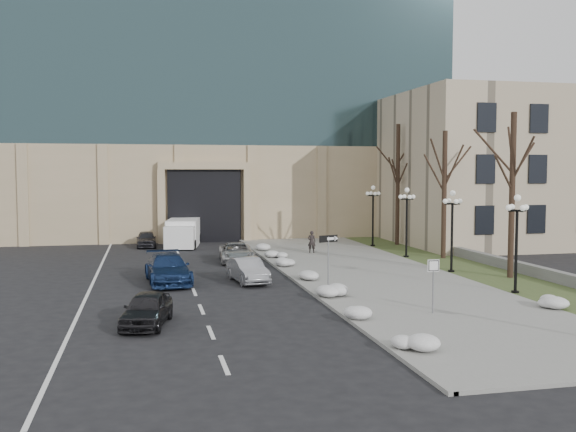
% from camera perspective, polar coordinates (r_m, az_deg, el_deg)
% --- Properties ---
extents(ground, '(160.00, 160.00, 0.00)m').
position_cam_1_polar(ground, '(23.45, 9.93, -10.50)').
color(ground, black).
rests_on(ground, ground).
extents(sidewalk, '(9.00, 40.00, 0.12)m').
position_cam_1_polar(sidewalk, '(37.49, 6.68, -4.91)').
color(sidewalk, gray).
rests_on(sidewalk, ground).
extents(curb, '(0.30, 40.00, 0.14)m').
position_cam_1_polar(curb, '(36.27, -0.08, -5.16)').
color(curb, gray).
rests_on(curb, ground).
extents(grass_strip, '(4.00, 40.00, 0.10)m').
position_cam_1_polar(grass_strip, '(40.09, 15.51, -4.46)').
color(grass_strip, '#3C4B25').
rests_on(grass_strip, ground).
extents(stone_wall, '(0.50, 30.00, 0.70)m').
position_cam_1_polar(stone_wall, '(42.74, 16.63, -3.56)').
color(stone_wall, gray).
rests_on(stone_wall, ground).
extents(office_tower, '(40.00, 24.70, 36.00)m').
position_cam_1_polar(office_tower, '(66.11, -6.72, 15.00)').
color(office_tower, tan).
rests_on(office_tower, ground).
extents(classical_building, '(22.00, 18.12, 12.00)m').
position_cam_1_polar(classical_building, '(57.80, 19.61, 3.92)').
color(classical_building, '#BDAB8E').
rests_on(classical_building, ground).
extents(car_a, '(2.31, 4.01, 1.28)m').
position_cam_1_polar(car_a, '(25.07, -12.43, -8.08)').
color(car_a, black).
rests_on(car_a, ground).
extents(car_b, '(1.89, 4.08, 1.30)m').
position_cam_1_polar(car_b, '(33.89, -3.61, -4.83)').
color(car_b, '#96979D').
rests_on(car_b, ground).
extents(car_c, '(2.52, 5.37, 1.52)m').
position_cam_1_polar(car_c, '(34.21, -10.63, -4.62)').
color(car_c, navy).
rests_on(car_c, ground).
extents(car_d, '(2.40, 4.68, 1.26)m').
position_cam_1_polar(car_d, '(41.39, -4.60, -3.25)').
color(car_d, '#B4B4B4').
rests_on(car_d, ground).
extents(car_e, '(1.49, 3.65, 1.24)m').
position_cam_1_polar(car_e, '(50.71, -12.49, -2.01)').
color(car_e, '#323238').
rests_on(car_e, ground).
extents(pedestrian, '(0.66, 0.55, 1.56)m').
position_cam_1_polar(pedestrian, '(45.08, 2.12, -2.30)').
color(pedestrian, black).
rests_on(pedestrian, sidewalk).
extents(box_truck, '(3.24, 6.82, 2.08)m').
position_cam_1_polar(box_truck, '(50.88, -9.31, -1.51)').
color(box_truck, white).
rests_on(box_truck, ground).
extents(one_way_sign, '(1.05, 0.40, 2.80)m').
position_cam_1_polar(one_way_sign, '(30.75, 3.90, -2.61)').
color(one_way_sign, slate).
rests_on(one_way_sign, ground).
extents(keep_sign, '(0.49, 0.07, 2.30)m').
position_cam_1_polar(keep_sign, '(26.56, 12.79, -5.10)').
color(keep_sign, slate).
rests_on(keep_sign, ground).
extents(snow_clump_a, '(1.10, 1.60, 0.36)m').
position_cam_1_polar(snow_clump_a, '(21.32, 11.42, -11.16)').
color(snow_clump_a, silver).
rests_on(snow_clump_a, sidewalk).
extents(snow_clump_b, '(1.10, 1.60, 0.36)m').
position_cam_1_polar(snow_clump_b, '(25.29, 5.98, -8.69)').
color(snow_clump_b, silver).
rests_on(snow_clump_b, sidewalk).
extents(snow_clump_c, '(1.10, 1.60, 0.36)m').
position_cam_1_polar(snow_clump_c, '(29.88, 3.73, -6.71)').
color(snow_clump_c, silver).
rests_on(snow_clump_c, sidewalk).
extents(snow_clump_d, '(1.10, 1.60, 0.36)m').
position_cam_1_polar(snow_clump_d, '(33.95, 1.44, -5.40)').
color(snow_clump_d, silver).
rests_on(snow_clump_d, sidewalk).
extents(snow_clump_e, '(1.10, 1.60, 0.36)m').
position_cam_1_polar(snow_clump_e, '(38.77, -0.10, -4.23)').
color(snow_clump_e, silver).
rests_on(snow_clump_e, sidewalk).
extents(snow_clump_f, '(1.10, 1.60, 0.36)m').
position_cam_1_polar(snow_clump_f, '(42.27, -1.01, -3.54)').
color(snow_clump_f, silver).
rests_on(snow_clump_f, sidewalk).
extents(snow_clump_g, '(1.10, 1.60, 0.36)m').
position_cam_1_polar(snow_clump_g, '(46.62, -2.32, -2.84)').
color(snow_clump_g, silver).
rests_on(snow_clump_g, sidewalk).
extents(snow_clump_h, '(1.10, 1.60, 0.36)m').
position_cam_1_polar(snow_clump_h, '(29.28, 21.93, -7.21)').
color(snow_clump_h, silver).
rests_on(snow_clump_h, sidewalk).
extents(lamppost_a, '(1.18, 1.18, 4.76)m').
position_cam_1_polar(lamppost_a, '(32.02, 19.66, -1.20)').
color(lamppost_a, black).
rests_on(lamppost_a, ground).
extents(lamppost_b, '(1.18, 1.18, 4.76)m').
position_cam_1_polar(lamppost_b, '(37.65, 14.39, -0.35)').
color(lamppost_b, black).
rests_on(lamppost_b, ground).
extents(lamppost_c, '(1.18, 1.18, 4.76)m').
position_cam_1_polar(lamppost_c, '(43.53, 10.51, 0.28)').
color(lamppost_c, black).
rests_on(lamppost_c, ground).
extents(lamppost_d, '(1.18, 1.18, 4.76)m').
position_cam_1_polar(lamppost_d, '(49.56, 7.56, 0.76)').
color(lamppost_d, black).
rests_on(lamppost_d, ground).
extents(tree_near, '(3.20, 3.20, 9.00)m').
position_cam_1_polar(tree_near, '(36.45, 19.34, 3.75)').
color(tree_near, black).
rests_on(tree_near, ground).
extents(tree_mid, '(3.20, 3.20, 8.50)m').
position_cam_1_polar(tree_mid, '(43.45, 13.74, 3.43)').
color(tree_mid, black).
rests_on(tree_mid, ground).
extents(tree_far, '(3.20, 3.20, 9.50)m').
position_cam_1_polar(tree_far, '(50.75, 9.74, 4.29)').
color(tree_far, black).
rests_on(tree_far, ground).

